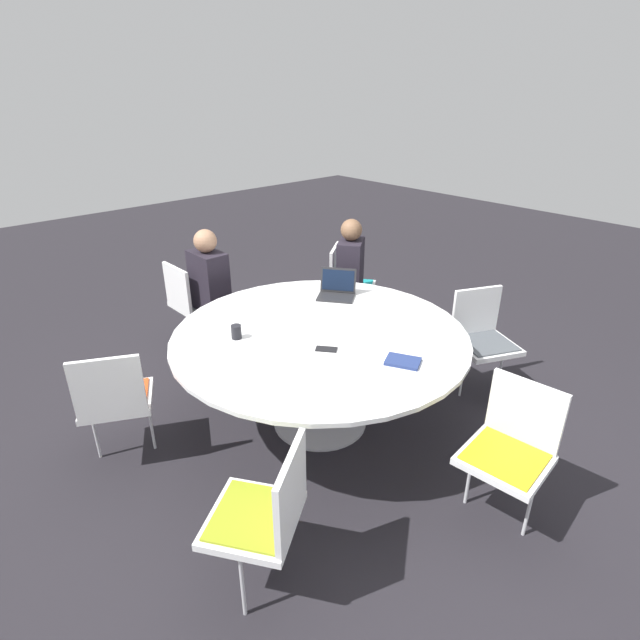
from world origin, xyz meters
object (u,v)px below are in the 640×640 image
(chair_5, at_px, (482,334))
(coffee_cup, at_px, (236,332))
(spiral_notebook, at_px, (403,361))
(chair_4, at_px, (512,444))
(chair_1, at_px, (192,299))
(person_1, at_px, (211,284))
(chair_2, at_px, (114,396))
(chair_3, at_px, (266,510))
(laptop, at_px, (337,290))
(chair_0, at_px, (347,281))
(cell_phone, at_px, (326,349))
(person_0, at_px, (352,271))

(chair_5, bearing_deg, coffee_cup, -0.69)
(spiral_notebook, bearing_deg, chair_4, 97.19)
(chair_1, height_order, person_1, person_1)
(chair_2, relative_size, spiral_notebook, 3.36)
(chair_2, distance_m, spiral_notebook, 1.86)
(chair_2, distance_m, chair_3, 1.43)
(chair_2, distance_m, laptop, 1.85)
(chair_0, bearing_deg, coffee_cup, -14.17)
(coffee_cup, height_order, cell_phone, coffee_cup)
(person_1, bearing_deg, spiral_notebook, 2.26)
(person_0, bearing_deg, chair_1, -69.83)
(spiral_notebook, distance_m, cell_phone, 0.50)
(chair_2, height_order, person_0, person_0)
(laptop, bearing_deg, cell_phone, -84.46)
(spiral_notebook, relative_size, coffee_cup, 2.64)
(person_1, distance_m, cell_phone, 1.66)
(chair_5, relative_size, coffee_cup, 8.87)
(chair_0, distance_m, spiral_notebook, 2.10)
(chair_4, xyz_separation_m, cell_phone, (0.33, -1.17, 0.25))
(chair_2, relative_size, cell_phone, 5.60)
(chair_1, xyz_separation_m, chair_3, (1.02, 2.52, 0.00))
(chair_3, height_order, chair_5, same)
(chair_0, height_order, cell_phone, chair_0)
(chair_2, height_order, chair_3, same)
(chair_3, bearing_deg, chair_1, 33.74)
(chair_0, height_order, chair_3, same)
(chair_5, relative_size, person_1, 0.71)
(laptop, height_order, cell_phone, laptop)
(chair_4, xyz_separation_m, person_1, (0.20, -2.82, 0.19))
(person_0, bearing_deg, cell_phone, 2.53)
(person_1, relative_size, cell_phone, 7.89)
(chair_3, distance_m, cell_phone, 1.19)
(coffee_cup, bearing_deg, spiral_notebook, 120.59)
(chair_3, bearing_deg, coffee_cup, 27.10)
(chair_4, bearing_deg, spiral_notebook, 1.87)
(spiral_notebook, xyz_separation_m, coffee_cup, (0.58, -0.98, 0.04))
(chair_4, distance_m, cell_phone, 1.24)
(coffee_cup, bearing_deg, chair_5, 153.86)
(person_1, relative_size, spiral_notebook, 4.73)
(chair_0, height_order, chair_1, same)
(chair_1, relative_size, person_1, 0.71)
(chair_3, distance_m, person_1, 2.54)
(person_0, height_order, laptop, person_0)
(person_0, relative_size, coffee_cup, 12.49)
(chair_5, distance_m, coffee_cup, 1.97)
(chair_2, bearing_deg, chair_0, 37.88)
(person_1, height_order, spiral_notebook, person_1)
(cell_phone, bearing_deg, laptop, -138.46)
(chair_4, relative_size, spiral_notebook, 3.36)
(person_0, bearing_deg, coffee_cup, -18.78)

